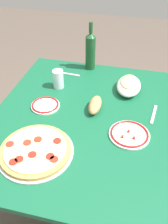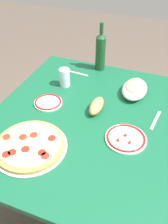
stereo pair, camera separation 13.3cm
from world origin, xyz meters
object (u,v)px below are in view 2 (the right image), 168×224
Objects in this scene: wine_bottle at (101,51)px; water_glass at (65,77)px; pepperoni_pizza at (30,145)px; side_plate_near at (48,102)px; bread_loaf at (96,106)px; baked_pasta_dish at (135,88)px; dining_table at (84,130)px; side_plate_far at (126,138)px.

water_glass is at bearing 153.42° from wine_bottle.
pepperoni_pizza is 1.08× the size of wine_bottle.
bread_loaf is (0.04, -0.29, 0.02)m from side_plate_near.
wine_bottle is at bearing 52.87° from baked_pasta_dish.
bread_loaf reaches higher than side_plate_near.
side_plate_near reaches higher than dining_table.
bread_loaf is at bearing 144.91° from baked_pasta_dish.
side_plate_far is at bearing -109.89° from dining_table.
wine_bottle is (0.85, -0.08, 0.12)m from pepperoni_pizza.
dining_table is at bearing -137.46° from water_glass.
side_plate_near is at bearing 98.17° from bread_loaf.
wine_bottle is 0.55m from side_plate_near.
side_plate_far is (-0.13, -0.50, -0.00)m from side_plate_near.
pepperoni_pizza is at bearing 174.79° from wine_bottle.
water_glass reaches higher than bread_loaf.
baked_pasta_dish is 2.03× the size of water_glass.
pepperoni_pizza is at bearing 152.60° from dining_table.
water_glass is (-0.29, 0.15, -0.08)m from wine_bottle.
water_glass is 0.22m from side_plate_near.
side_plate_near is 0.29m from bread_loaf.
side_plate_near is 0.80× the size of side_plate_far.
side_plate_far reaches higher than dining_table.
wine_bottle is 2.00× the size of side_plate_near.
pepperoni_pizza is 0.73m from baked_pasta_dish.
side_plate_far is at bearing -151.66° from wine_bottle.
baked_pasta_dish reaches higher than pepperoni_pizza.
baked_pasta_dish is 0.45m from water_glass.
bread_loaf is at bearing -164.41° from wine_bottle.
side_plate_far is 0.27m from bread_loaf.
bread_loaf is (-0.24, 0.17, -0.01)m from baked_pasta_dish.
side_plate_near is at bearing 13.20° from pepperoni_pizza.
water_glass is (-0.07, 0.44, 0.02)m from baked_pasta_dish.
dining_table is at bearing -171.29° from wine_bottle.
bread_loaf reaches higher than side_plate_far.
dining_table is at bearing -97.89° from side_plate_near.
dining_table is 0.41m from baked_pasta_dish.
baked_pasta_dish is 0.41m from side_plate_far.
side_plate_near is (0.34, 0.08, -0.01)m from pepperoni_pizza.
pepperoni_pizza reaches higher than dining_table.
side_plate_far is (-0.09, -0.26, 0.12)m from dining_table.
water_glass is 0.72× the size of bread_loaf.
wine_bottle is at bearing -26.58° from water_glass.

